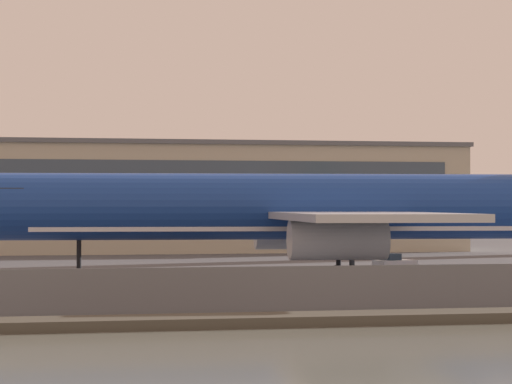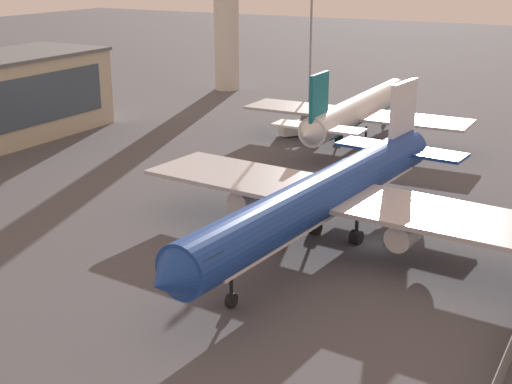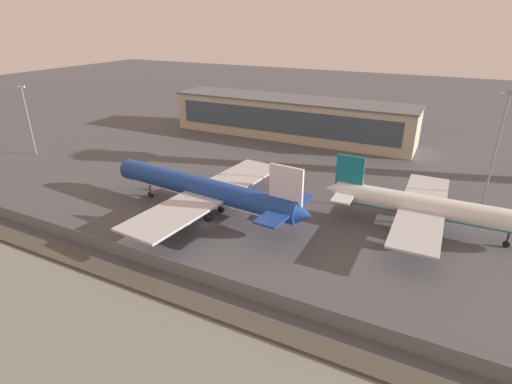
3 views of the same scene
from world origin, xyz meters
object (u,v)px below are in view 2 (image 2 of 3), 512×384
at_px(passenger_jet_white_teal, 358,110).
at_px(ops_van, 295,128).
at_px(baggage_tug, 281,197).
at_px(apron_light_mast_apron_east, 311,40).
at_px(cargo_jet_blue, 326,195).

xyz_separation_m(passenger_jet_white_teal, ops_van, (-1.43, 9.81, -3.51)).
height_order(baggage_tug, apron_light_mast_apron_east, apron_light_mast_apron_east).
bearing_deg(ops_van, cargo_jet_blue, -150.38).
height_order(baggage_tug, ops_van, ops_van).
bearing_deg(ops_van, apron_light_mast_apron_east, 13.04).
relative_size(baggage_tug, ops_van, 0.66).
bearing_deg(ops_van, baggage_tug, -156.78).
bearing_deg(cargo_jet_blue, ops_van, 29.62).
relative_size(cargo_jet_blue, ops_van, 8.92).
xyz_separation_m(cargo_jet_blue, baggage_tug, (8.87, 9.26, -4.42)).
distance_m(cargo_jet_blue, apron_light_mast_apron_east, 55.97).
bearing_deg(passenger_jet_white_teal, ops_van, 98.27).
relative_size(passenger_jet_white_teal, baggage_tug, 11.37).
bearing_deg(passenger_jet_white_teal, baggage_tug, -174.33).
bearing_deg(baggage_tug, apron_light_mast_apron_east, 20.71).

